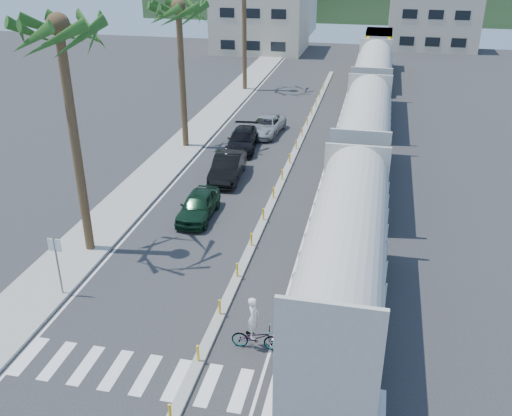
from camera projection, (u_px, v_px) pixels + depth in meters
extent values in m
plane|color=#28282B|center=(206.00, 347.00, 22.38)|extent=(140.00, 140.00, 0.00)
cube|color=gray|center=(196.00, 134.00, 45.98)|extent=(3.00, 90.00, 0.15)
cube|color=black|center=(358.00, 133.00, 46.16)|extent=(0.12, 100.00, 0.06)
cube|color=black|center=(376.00, 135.00, 45.88)|extent=(0.12, 100.00, 0.06)
cube|color=gray|center=(289.00, 164.00, 39.94)|extent=(0.45, 60.00, 0.15)
cylinder|color=yellow|center=(170.00, 413.00, 18.65)|extent=(0.10, 0.10, 0.70)
cylinder|color=yellow|center=(198.00, 353.00, 21.28)|extent=(0.10, 0.10, 0.70)
cylinder|color=yellow|center=(220.00, 307.00, 23.92)|extent=(0.10, 0.10, 0.70)
cylinder|color=yellow|center=(237.00, 270.00, 26.56)|extent=(0.10, 0.10, 0.70)
cylinder|color=yellow|center=(251.00, 239.00, 29.20)|extent=(0.10, 0.10, 0.70)
cylinder|color=yellow|center=(263.00, 214.00, 31.84)|extent=(0.10, 0.10, 0.70)
cylinder|color=yellow|center=(273.00, 193.00, 34.48)|extent=(0.10, 0.10, 0.70)
cylinder|color=yellow|center=(282.00, 174.00, 37.12)|extent=(0.10, 0.10, 0.70)
cylinder|color=yellow|center=(290.00, 158.00, 39.75)|extent=(0.10, 0.10, 0.70)
cylinder|color=yellow|center=(296.00, 144.00, 42.39)|extent=(0.10, 0.10, 0.70)
cylinder|color=yellow|center=(302.00, 132.00, 45.03)|extent=(0.10, 0.10, 0.70)
cylinder|color=yellow|center=(307.00, 121.00, 47.67)|extent=(0.10, 0.10, 0.70)
cylinder|color=yellow|center=(312.00, 111.00, 50.31)|extent=(0.10, 0.10, 0.70)
cylinder|color=yellow|center=(316.00, 102.00, 52.95)|extent=(0.10, 0.10, 0.70)
cylinder|color=yellow|center=(320.00, 94.00, 55.58)|extent=(0.10, 0.10, 0.70)
cylinder|color=yellow|center=(323.00, 87.00, 58.22)|extent=(0.10, 0.10, 0.70)
cube|color=silver|center=(190.00, 382.00, 20.62)|extent=(14.00, 2.20, 0.01)
cube|color=silver|center=(216.00, 136.00, 45.69)|extent=(0.12, 90.00, 0.01)
cube|color=silver|center=(332.00, 144.00, 43.88)|extent=(0.12, 90.00, 0.01)
cube|color=#AEAC9F|center=(343.00, 276.00, 22.01)|extent=(3.00, 12.88, 3.40)
cylinder|color=#AEAC9F|center=(346.00, 238.00, 21.27)|extent=(2.90, 12.58, 2.90)
cube|color=black|center=(339.00, 322.00, 22.97)|extent=(2.60, 12.88, 1.00)
cube|color=#AEAC9F|center=(362.00, 148.00, 35.20)|extent=(3.00, 12.88, 3.40)
cylinder|color=#AEAC9F|center=(365.00, 121.00, 34.46)|extent=(2.90, 12.58, 2.90)
cube|color=black|center=(360.00, 181.00, 36.16)|extent=(2.60, 12.88, 1.00)
cube|color=#AEAC9F|center=(371.00, 89.00, 48.40)|extent=(3.00, 12.88, 3.40)
cylinder|color=#AEAC9F|center=(373.00, 69.00, 47.66)|extent=(2.90, 12.58, 2.90)
cube|color=black|center=(369.00, 114.00, 49.35)|extent=(2.60, 12.88, 1.00)
cube|color=#4C4C4F|center=(375.00, 69.00, 63.18)|extent=(3.00, 17.00, 0.50)
cube|color=gold|center=(376.00, 57.00, 61.63)|extent=(2.70, 12.24, 2.60)
cube|color=gold|center=(378.00, 43.00, 67.46)|extent=(3.00, 3.74, 3.20)
cube|color=black|center=(375.00, 75.00, 63.45)|extent=(2.60, 13.60, 0.90)
cylinder|color=brown|center=(76.00, 149.00, 26.82)|extent=(0.44, 0.44, 11.00)
sphere|color=#244D18|center=(58.00, 24.00, 24.36)|extent=(3.20, 3.20, 3.20)
cylinder|color=brown|center=(182.00, 81.00, 41.17)|extent=(0.44, 0.44, 10.00)
sphere|color=#244D18|center=(178.00, 6.00, 38.93)|extent=(3.20, 3.20, 3.20)
cylinder|color=brown|center=(244.00, 30.00, 56.50)|extent=(0.44, 0.44, 12.00)
cylinder|color=slate|center=(58.00, 267.00, 24.90)|extent=(0.08, 0.08, 3.00)
cube|color=silver|center=(54.00, 245.00, 24.43)|extent=(0.60, 0.04, 0.60)
cube|color=#C0B099|center=(261.00, 20.00, 77.30)|extent=(12.00, 10.00, 8.00)
cube|color=#C0B099|center=(269.00, 0.00, 91.33)|extent=(14.00, 12.00, 10.00)
cube|color=#C0B099|center=(432.00, 21.00, 80.10)|extent=(12.00, 10.00, 7.00)
imported|color=black|center=(198.00, 205.00, 32.28)|extent=(1.98, 4.49, 1.50)
imported|color=black|center=(228.00, 167.00, 37.39)|extent=(2.40, 5.24, 1.65)
imported|color=black|center=(242.00, 140.00, 42.51)|extent=(3.08, 5.54, 1.49)
imported|color=#AEB0B3|center=(265.00, 125.00, 45.84)|extent=(3.33, 5.57, 1.42)
imported|color=#9EA0A5|center=(256.00, 337.00, 22.12)|extent=(0.86, 1.99, 1.01)
imported|color=silver|center=(253.00, 318.00, 21.73)|extent=(0.68, 0.48, 1.76)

